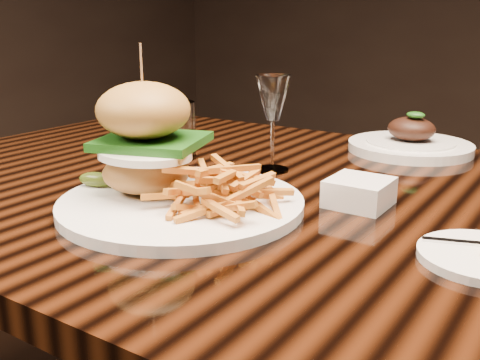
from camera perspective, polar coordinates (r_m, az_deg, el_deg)
The scene contains 6 objects.
dining_table at distance 0.85m, azimuth 9.86°, elevation -6.85°, with size 1.60×0.90×0.75m.
burger_plate at distance 0.77m, azimuth -6.87°, elevation 1.20°, with size 0.34×0.34×0.22m.
ramekin at distance 0.80m, azimuth 12.02°, elevation -1.23°, with size 0.08×0.08×0.04m, color white.
wine_glass at distance 0.95m, azimuth 3.39°, elevation 7.95°, with size 0.06×0.06×0.16m.
water_tumbler at distance 1.05m, azimuth -6.68°, elevation 5.02°, with size 0.08×0.08×0.11m, color white.
far_dish at distance 1.16m, azimuth 16.91°, elevation 3.57°, with size 0.24×0.24×0.08m.
Camera 1 is at (0.31, -0.73, 1.00)m, focal length 42.00 mm.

